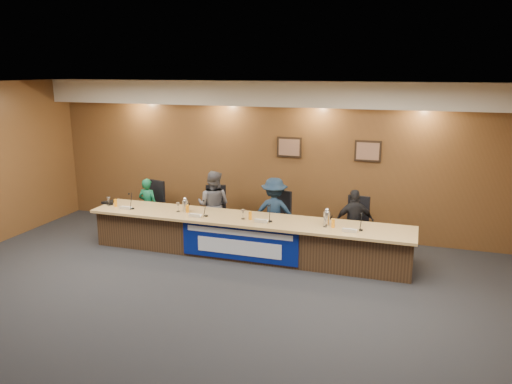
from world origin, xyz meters
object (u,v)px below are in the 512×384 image
office_chair_d (355,229)px  carafe_right (327,218)px  carafe_left (185,206)px  panelist_c (274,212)px  office_chair_a (151,209)px  banner (239,243)px  speakerphone (109,202)px  panelist_b (214,205)px  office_chair_b (216,215)px  panelist_d (354,223)px  office_chair_c (275,221)px  panelist_a (148,205)px  dais_body (247,238)px

office_chair_d → carafe_right: size_ratio=1.94×
carafe_left → panelist_c: bearing=23.5°
office_chair_a → carafe_right: (3.97, -0.78, 0.39)m
banner → speakerphone: speakerphone is taller
carafe_left → speakerphone: 1.74m
carafe_right → panelist_b: bearing=164.5°
panelist_b → office_chair_b: (0.00, 0.10, -0.24)m
banner → office_chair_a: size_ratio=4.58×
panelist_d → office_chair_b: panelist_d is taller
office_chair_c → speakerphone: (-3.32, -0.74, 0.30)m
carafe_right → speakerphone: size_ratio=0.77×
office_chair_d → carafe_right: carafe_right is taller
panelist_a → carafe_right: bearing=171.1°
office_chair_d → panelist_d: bearing=-81.8°
panelist_a → office_chair_b: 1.53m
office_chair_c → office_chair_b: bearing=-156.8°
office_chair_d → speakerphone: speakerphone is taller
panelist_d → carafe_right: panelist_d is taller
office_chair_a → office_chair_b: size_ratio=1.00×
carafe_right → speakerphone: carafe_right is taller
panelist_a → speakerphone: (-0.51, -0.64, 0.19)m
panelist_d → office_chair_c: (-1.56, 0.10, -0.15)m
dais_body → office_chair_b: size_ratio=12.50×
carafe_left → panelist_a: bearing=150.7°
panelist_c → office_chair_b: panelist_c is taller
panelist_a → carafe_right: size_ratio=4.76×
dais_body → panelist_b: bearing=144.8°
dais_body → office_chair_b: 1.22m
panelist_b → dais_body: bearing=144.3°
carafe_right → panelist_d: bearing=59.3°
office_chair_a → carafe_left: size_ratio=2.12×
office_chair_d → carafe_left: (-3.14, -0.79, 0.38)m
office_chair_c → office_chair_d: bearing=23.2°
panelist_d → office_chair_d: bearing=-108.2°
panelist_d → office_chair_c: size_ratio=2.64×
speakerphone → carafe_left: bearing=-1.5°
dais_body → banner: 0.42m
carafe_left → speakerphone: size_ratio=0.71×
panelist_a → office_chair_a: bearing=-89.2°
panelist_b → panelist_c: 1.29m
office_chair_c → panelist_b: bearing=-152.4°
panelist_b → carafe_left: (-0.29, -0.69, 0.14)m
carafe_left → carafe_right: bearing=0.2°
office_chair_a → speakerphone: speakerphone is taller
dais_body → panelist_a: (-2.46, 0.66, 0.24)m
panelist_b → carafe_left: 0.76m
dais_body → carafe_right: (1.51, -0.02, 0.52)m
panelist_b → banner: bearing=130.6°
banner → office_chair_b: bearing=128.6°
office_chair_c → speakerphone: bearing=-144.2°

